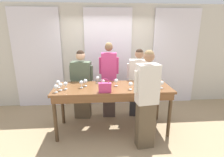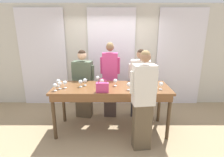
# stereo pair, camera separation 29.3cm
# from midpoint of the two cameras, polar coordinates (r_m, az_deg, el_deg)

# --- Properties ---
(ground_plane) EXTENTS (18.00, 18.00, 0.00)m
(ground_plane) POSITION_cam_midpoint_polar(r_m,az_deg,el_deg) (4.04, 2.16, -16.16)
(ground_plane) COLOR tan
(wall_back) EXTENTS (12.00, 0.06, 2.80)m
(wall_back) POSITION_cam_midpoint_polar(r_m,az_deg,el_deg) (4.98, 1.77, 7.26)
(wall_back) COLOR beige
(wall_back) RESTS_ON ground_plane
(curtain_panel_left) EXTENTS (1.29, 0.03, 2.69)m
(curtain_panel_left) POSITION_cam_midpoint_polar(r_m,az_deg,el_deg) (5.23, -19.80, 6.14)
(curtain_panel_left) COLOR white
(curtain_panel_left) RESTS_ON ground_plane
(curtain_panel_center) EXTENTS (1.29, 0.03, 2.69)m
(curtain_panel_center) POSITION_cam_midpoint_polar(r_m,az_deg,el_deg) (4.92, 1.79, 6.50)
(curtain_panel_center) COLOR white
(curtain_panel_center) RESTS_ON ground_plane
(curtain_panel_right) EXTENTS (1.29, 0.03, 2.69)m
(curtain_panel_right) POSITION_cam_midpoint_polar(r_m,az_deg,el_deg) (5.33, 22.96, 5.98)
(curtain_panel_right) COLOR white
(curtain_panel_right) RESTS_ON ground_plane
(tasting_bar) EXTENTS (2.39, 0.85, 0.99)m
(tasting_bar) POSITION_cam_midpoint_polar(r_m,az_deg,el_deg) (3.62, 2.32, -4.38)
(tasting_bar) COLOR brown
(tasting_bar) RESTS_ON ground_plane
(wine_bottle) EXTENTS (0.08, 0.08, 0.33)m
(wine_bottle) POSITION_cam_midpoint_polar(r_m,az_deg,el_deg) (3.54, 13.20, -1.38)
(wine_bottle) COLOR black
(wine_bottle) RESTS_ON tasting_bar
(handbag) EXTENTS (0.24, 0.10, 0.27)m
(handbag) POSITION_cam_midpoint_polar(r_m,az_deg,el_deg) (3.27, -0.37, -2.83)
(handbag) COLOR #C63870
(handbag) RESTS_ON tasting_bar
(wine_glass_front_left) EXTENTS (0.08, 0.08, 0.15)m
(wine_glass_front_left) POSITION_cam_midpoint_polar(r_m,az_deg,el_deg) (4.03, 16.61, 0.13)
(wine_glass_front_left) COLOR white
(wine_glass_front_left) RESTS_ON tasting_bar
(wine_glass_front_mid) EXTENTS (0.08, 0.08, 0.15)m
(wine_glass_front_mid) POSITION_cam_midpoint_polar(r_m,az_deg,el_deg) (3.73, -14.77, -0.91)
(wine_glass_front_mid) COLOR white
(wine_glass_front_mid) RESTS_ON tasting_bar
(wine_glass_front_right) EXTENTS (0.08, 0.08, 0.15)m
(wine_glass_front_right) POSITION_cam_midpoint_polar(r_m,az_deg,el_deg) (3.42, 8.23, -2.04)
(wine_glass_front_right) COLOR white
(wine_glass_front_right) RESTS_ON tasting_bar
(wine_glass_center_left) EXTENTS (0.08, 0.08, 0.15)m
(wine_glass_center_left) POSITION_cam_midpoint_polar(r_m,az_deg,el_deg) (3.60, -7.72, -1.15)
(wine_glass_center_left) COLOR white
(wine_glass_center_left) RESTS_ON tasting_bar
(wine_glass_center_mid) EXTENTS (0.08, 0.08, 0.15)m
(wine_glass_center_mid) POSITION_cam_midpoint_polar(r_m,az_deg,el_deg) (3.47, -15.62, -2.23)
(wine_glass_center_mid) COLOR white
(wine_glass_center_mid) RESTS_ON tasting_bar
(wine_glass_center_right) EXTENTS (0.08, 0.08, 0.15)m
(wine_glass_center_right) POSITION_cam_midpoint_polar(r_m,az_deg,el_deg) (3.86, -2.29, 0.17)
(wine_glass_center_right) COLOR white
(wine_glass_center_right) RESTS_ON tasting_bar
(wine_glass_back_left) EXTENTS (0.08, 0.08, 0.15)m
(wine_glass_back_left) POSITION_cam_midpoint_polar(r_m,az_deg,el_deg) (3.59, 18.25, -1.85)
(wine_glass_back_left) COLOR white
(wine_glass_back_left) RESTS_ON tasting_bar
(wine_glass_back_mid) EXTENTS (0.08, 0.08, 0.15)m
(wine_glass_back_mid) POSITION_cam_midpoint_polar(r_m,az_deg,el_deg) (3.64, 3.65, -0.86)
(wine_glass_back_mid) COLOR white
(wine_glass_back_mid) RESTS_ON tasting_bar
(wine_glass_back_right) EXTENTS (0.08, 0.08, 0.15)m
(wine_glass_back_right) POSITION_cam_midpoint_polar(r_m,az_deg,el_deg) (3.69, -6.35, -0.68)
(wine_glass_back_right) COLOR white
(wine_glass_back_right) RESTS_ON tasting_bar
(wine_glass_near_host) EXTENTS (0.08, 0.08, 0.15)m
(wine_glass_near_host) POSITION_cam_midpoint_polar(r_m,az_deg,el_deg) (3.59, -12.65, -1.42)
(wine_glass_near_host) COLOR white
(wine_glass_near_host) RESTS_ON tasting_bar
(wine_glass_by_bottle) EXTENTS (0.08, 0.08, 0.15)m
(wine_glass_by_bottle) POSITION_cam_midpoint_polar(r_m,az_deg,el_deg) (3.63, -0.77, -0.86)
(wine_glass_by_bottle) COLOR white
(wine_glass_by_bottle) RESTS_ON tasting_bar
(wine_glass_by_handbag) EXTENTS (0.08, 0.08, 0.15)m
(wine_glass_by_handbag) POSITION_cam_midpoint_polar(r_m,az_deg,el_deg) (3.55, -14.24, -1.70)
(wine_glass_by_handbag) COLOR white
(wine_glass_by_handbag) RESTS_ON tasting_bar
(guest_olive_jacket) EXTENTS (0.57, 0.33, 1.68)m
(guest_olive_jacket) POSITION_cam_midpoint_polar(r_m,az_deg,el_deg) (4.29, -7.19, -1.79)
(guest_olive_jacket) COLOR brown
(guest_olive_jacket) RESTS_ON ground_plane
(guest_pink_top) EXTENTS (0.47, 0.22, 1.85)m
(guest_pink_top) POSITION_cam_midpoint_polar(r_m,az_deg,el_deg) (4.22, 1.60, -0.27)
(guest_pink_top) COLOR #473833
(guest_pink_top) RESTS_ON ground_plane
(guest_cream_sweater) EXTENTS (0.57, 0.32, 1.70)m
(guest_cream_sweater) POSITION_cam_midpoint_polar(r_m,az_deg,el_deg) (4.33, 11.20, -1.65)
(guest_cream_sweater) COLOR #28282D
(guest_cream_sweater) RESTS_ON ground_plane
(host_pouring) EXTENTS (0.49, 0.28, 1.81)m
(host_pouring) POSITION_cam_midpoint_polar(r_m,az_deg,el_deg) (3.13, 13.02, -7.29)
(host_pouring) COLOR brown
(host_pouring) RESTS_ON ground_plane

